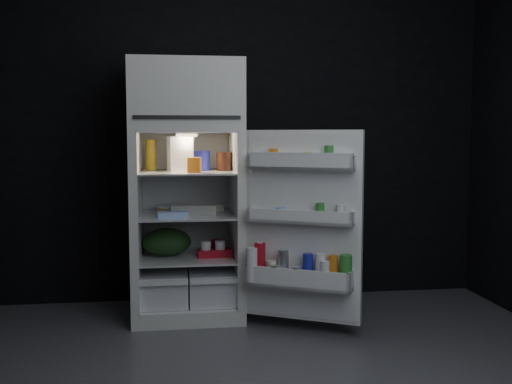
{
  "coord_description": "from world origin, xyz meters",
  "views": [
    {
      "loc": [
        -0.41,
        -2.92,
        1.28
      ],
      "look_at": [
        0.13,
        1.0,
        0.9
      ],
      "focal_mm": 42.0,
      "sensor_mm": 36.0,
      "label": 1
    }
  ],
  "objects": [
    {
      "name": "produce_bag",
      "position": [
        -0.46,
        1.31,
        0.52
      ],
      "size": [
        0.36,
        0.31,
        0.2
      ],
      "primitive_type": "ellipsoid",
      "rotation": [
        0.0,
        0.0,
        -0.06
      ],
      "color": "#193815",
      "rests_on": "refrigerator"
    },
    {
      "name": "jam_jar",
      "position": [
        -0.05,
        1.3,
        1.09
      ],
      "size": [
        0.15,
        0.15,
        0.13
      ],
      "primitive_type": "cylinder",
      "rotation": [
        0.0,
        0.0,
        -0.42
      ],
      "color": "black",
      "rests_on": "refrigerator"
    },
    {
      "name": "wrapped_pkg",
      "position": [
        -0.11,
        1.41,
        0.75
      ],
      "size": [
        0.13,
        0.11,
        0.05
      ],
      "primitive_type": "cube",
      "rotation": [
        0.0,
        0.0,
        0.22
      ],
      "color": "beige",
      "rests_on": "refrigerator"
    },
    {
      "name": "refrigerator",
      "position": [
        -0.32,
        1.32,
        0.96
      ],
      "size": [
        0.76,
        0.71,
        1.78
      ],
      "color": "white",
      "rests_on": "ground"
    },
    {
      "name": "amber_bottle",
      "position": [
        -0.57,
        1.39,
        1.14
      ],
      "size": [
        0.09,
        0.09,
        0.22
      ],
      "primitive_type": "cylinder",
      "rotation": [
        0.0,
        0.0,
        -0.36
      ],
      "color": "#B48C1C",
      "rests_on": "refrigerator"
    },
    {
      "name": "wall_back",
      "position": [
        0.0,
        1.7,
        1.35
      ],
      "size": [
        4.0,
        0.0,
        2.7
      ],
      "primitive_type": "cube",
      "color": "black",
      "rests_on": "ground"
    },
    {
      "name": "small_can_silver",
      "position": [
        -0.05,
        1.43,
        0.47
      ],
      "size": [
        0.1,
        0.1,
        0.09
      ],
      "primitive_type": "cylinder",
      "rotation": [
        0.0,
        0.0,
        -0.4
      ],
      "color": "silver",
      "rests_on": "refrigerator"
    },
    {
      "name": "yogurt_tray",
      "position": [
        -0.13,
        1.23,
        0.45
      ],
      "size": [
        0.24,
        0.14,
        0.05
      ],
      "primitive_type": "cube",
      "rotation": [
        0.0,
        0.0,
        0.05
      ],
      "color": "#B10F1C",
      "rests_on": "refrigerator"
    },
    {
      "name": "small_can_red",
      "position": [
        -0.11,
        1.4,
        0.47
      ],
      "size": [
        0.09,
        0.09,
        0.09
      ],
      "primitive_type": "cylinder",
      "rotation": [
        0.0,
        0.0,
        0.27
      ],
      "color": "#B10F1C",
      "rests_on": "refrigerator"
    },
    {
      "name": "flat_package",
      "position": [
        -0.42,
        1.1,
        0.75
      ],
      "size": [
        0.21,
        0.11,
        0.04
      ],
      "primitive_type": "cube",
      "rotation": [
        0.0,
        0.0,
        0.07
      ],
      "color": "#99BAEC",
      "rests_on": "refrigerator"
    },
    {
      "name": "mayo_jar",
      "position": [
        -0.21,
        1.32,
        1.1
      ],
      "size": [
        0.13,
        0.13,
        0.14
      ],
      "primitive_type": "cylinder",
      "rotation": [
        0.0,
        0.0,
        0.29
      ],
      "color": "#1E23A2",
      "rests_on": "refrigerator"
    },
    {
      "name": "wall_front",
      "position": [
        0.0,
        -1.7,
        1.35
      ],
      "size": [
        4.0,
        0.0,
        2.7
      ],
      "primitive_type": "cube",
      "color": "black",
      "rests_on": "ground"
    },
    {
      "name": "pie",
      "position": [
        -0.39,
        1.38,
        0.75
      ],
      "size": [
        0.33,
        0.33,
        0.04
      ],
      "primitive_type": "cylinder",
      "rotation": [
        0.0,
        0.0,
        0.17
      ],
      "color": "tan",
      "rests_on": "refrigerator"
    },
    {
      "name": "egg_carton",
      "position": [
        -0.27,
        1.2,
        0.76
      ],
      "size": [
        0.31,
        0.12,
        0.07
      ],
      "primitive_type": "cube",
      "rotation": [
        0.0,
        0.0,
        -0.01
      ],
      "color": "gray",
      "rests_on": "refrigerator"
    },
    {
      "name": "milk_jug",
      "position": [
        -0.36,
        1.29,
        1.15
      ],
      "size": [
        0.18,
        0.18,
        0.24
      ],
      "primitive_type": "cube",
      "rotation": [
        0.0,
        0.0,
        0.18
      ],
      "color": "white",
      "rests_on": "refrigerator"
    },
    {
      "name": "fridge_door",
      "position": [
        0.39,
        0.76,
        0.68
      ],
      "size": [
        0.72,
        0.51,
        1.22
      ],
      "color": "white",
      "rests_on": "ground"
    },
    {
      "name": "small_carton",
      "position": [
        -0.27,
        1.14,
        1.08
      ],
      "size": [
        0.1,
        0.08,
        0.1
      ],
      "primitive_type": "cube",
      "rotation": [
        0.0,
        0.0,
        -0.21
      ],
      "color": "orange",
      "rests_on": "refrigerator"
    }
  ]
}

